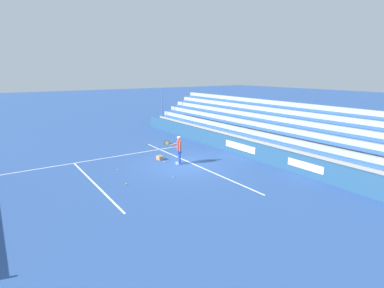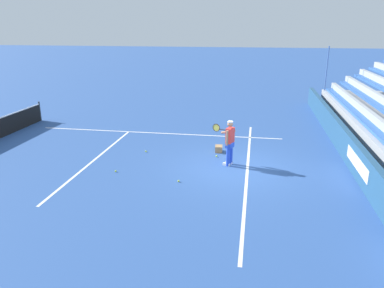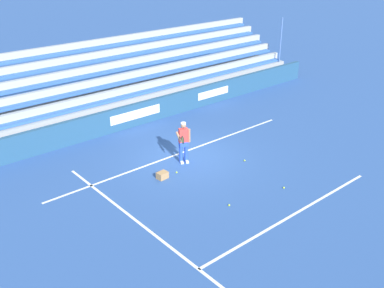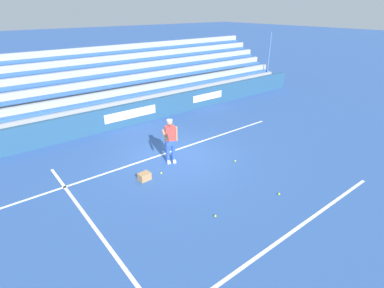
# 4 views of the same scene
# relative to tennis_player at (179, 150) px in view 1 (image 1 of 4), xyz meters

# --- Properties ---
(ground_plane) EXTENTS (160.00, 160.00, 0.00)m
(ground_plane) POSITION_rel_tennis_player_xyz_m (-0.32, -0.23, -0.89)
(ground_plane) COLOR #2D5193
(court_baseline_white) EXTENTS (12.00, 0.10, 0.01)m
(court_baseline_white) POSITION_rel_tennis_player_xyz_m (-0.32, -0.73, -0.89)
(court_baseline_white) COLOR white
(court_baseline_white) RESTS_ON ground
(court_sideline_white) EXTENTS (0.10, 12.00, 0.01)m
(court_sideline_white) POSITION_rel_tennis_player_xyz_m (3.79, 3.77, -0.89)
(court_sideline_white) COLOR white
(court_sideline_white) RESTS_ON ground
(court_service_line_white) EXTENTS (8.22, 0.10, 0.01)m
(court_service_line_white) POSITION_rel_tennis_player_xyz_m (-0.32, 5.27, -0.89)
(court_service_line_white) COLOR white
(court_service_line_white) RESTS_ON ground
(back_wall_sponsor_board) EXTENTS (25.71, 0.25, 1.10)m
(back_wall_sponsor_board) POSITION_rel_tennis_player_xyz_m (-0.32, -4.54, -0.34)
(back_wall_sponsor_board) COLOR navy
(back_wall_sponsor_board) RESTS_ON ground
(bleacher_stand) EXTENTS (24.43, 4.00, 3.85)m
(bleacher_stand) POSITION_rel_tennis_player_xyz_m (-0.32, -7.17, -0.10)
(bleacher_stand) COLOR #9EA3A8
(bleacher_stand) RESTS_ON ground
(tennis_player) EXTENTS (0.84, 0.92, 1.71)m
(tennis_player) POSITION_rel_tennis_player_xyz_m (0.00, 0.00, 0.00)
(tennis_player) COLOR blue
(tennis_player) RESTS_ON ground
(ball_box_cardboard) EXTENTS (0.42, 0.33, 0.26)m
(ball_box_cardboard) POSITION_rel_tennis_player_xyz_m (1.47, 0.53, -0.76)
(ball_box_cardboard) COLOR #A87F51
(ball_box_cardboard) RESTS_ON ground
(tennis_ball_midcourt) EXTENTS (0.07, 0.07, 0.07)m
(tennis_ball_midcourt) POSITION_rel_tennis_player_xyz_m (0.80, 0.55, -0.86)
(tennis_ball_midcourt) COLOR #CCE533
(tennis_ball_midcourt) RESTS_ON ground
(tennis_ball_toward_net) EXTENTS (0.07, 0.07, 0.07)m
(tennis_ball_toward_net) POSITION_rel_tennis_player_xyz_m (0.91, 3.53, -0.86)
(tennis_ball_toward_net) COLOR #CCE533
(tennis_ball_toward_net) RESTS_ON ground
(tennis_ball_by_box) EXTENTS (0.07, 0.07, 0.07)m
(tennis_ball_by_box) POSITION_rel_tennis_player_xyz_m (-1.43, 3.99, -0.86)
(tennis_ball_by_box) COLOR #CCE533
(tennis_ball_by_box) RESTS_ON ground
(tennis_ball_far_left) EXTENTS (0.07, 0.07, 0.07)m
(tennis_ball_far_left) POSITION_rel_tennis_player_xyz_m (-1.94, 1.55, -0.86)
(tennis_ball_far_left) COLOR #CCE533
(tennis_ball_far_left) RESTS_ON ground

